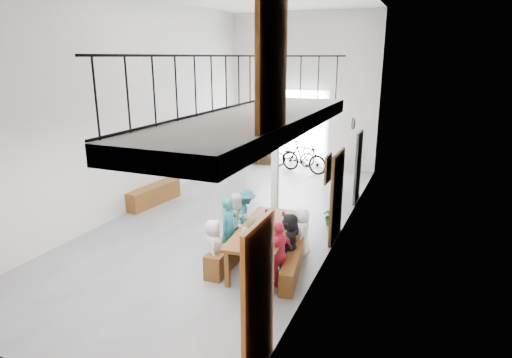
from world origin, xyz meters
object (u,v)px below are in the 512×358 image
at_px(host_standing, 257,265).
at_px(bicycle_near, 293,156).
at_px(tasting_table, 265,232).
at_px(bench_inner, 234,248).
at_px(side_bench, 154,195).
at_px(oak_barrel, 225,157).
at_px(serving_counter, 254,150).

bearing_deg(host_standing, bicycle_near, 87.35).
relative_size(tasting_table, host_standing, 1.49).
bearing_deg(bench_inner, side_bench, 145.65).
bearing_deg(side_bench, bicycle_near, 67.01).
bearing_deg(oak_barrel, serving_counter, 66.85).
distance_m(host_standing, bicycle_near, 9.50).
xyz_separation_m(bench_inner, side_bench, (-3.51, 2.21, 0.02)).
xyz_separation_m(side_bench, host_standing, (4.65, -3.74, 0.54)).
distance_m(oak_barrel, host_standing, 9.09).
bearing_deg(serving_counter, host_standing, -76.99).
xyz_separation_m(tasting_table, bicycle_near, (-1.88, 7.72, -0.28)).
bearing_deg(serving_counter, side_bench, -107.55).
distance_m(bench_inner, bicycle_near, 7.78).
relative_size(oak_barrel, bicycle_near, 0.56).
bearing_deg(tasting_table, bench_inner, 171.71).
bearing_deg(tasting_table, bicycle_near, 98.54).
relative_size(bench_inner, oak_barrel, 2.28).
relative_size(tasting_table, serving_counter, 1.25).
distance_m(tasting_table, side_bench, 4.79).
distance_m(side_bench, serving_counter, 5.58).
distance_m(tasting_table, host_standing, 1.55).
bearing_deg(host_standing, bench_inner, 109.84).
height_order(tasting_table, bench_inner, tasting_table).
bearing_deg(oak_barrel, side_bench, -92.39).
height_order(oak_barrel, host_standing, host_standing).
relative_size(side_bench, bicycle_near, 1.13).
bearing_deg(tasting_table, serving_counter, 108.80).
bearing_deg(side_bench, tasting_table, -28.19).
relative_size(side_bench, oak_barrel, 2.03).
bearing_deg(side_bench, oak_barrel, 87.61).
xyz_separation_m(tasting_table, serving_counter, (-3.45, 7.77, -0.20)).
xyz_separation_m(tasting_table, oak_barrel, (-4.03, 6.42, -0.25)).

